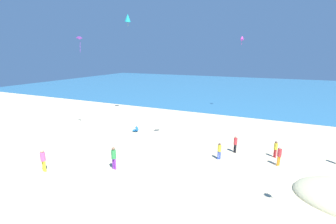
% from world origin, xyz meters
% --- Properties ---
extents(ground_plane, '(120.00, 120.00, 0.00)m').
position_xyz_m(ground_plane, '(0.00, 10.00, 0.00)').
color(ground_plane, beige).
extents(ocean_water, '(120.00, 60.00, 0.05)m').
position_xyz_m(ocean_water, '(0.00, 55.05, 0.03)').
color(ocean_water, teal).
rests_on(ocean_water, ground_plane).
extents(beach_chair_near_camera, '(0.70, 0.70, 0.58)m').
position_xyz_m(beach_chair_near_camera, '(-7.72, 13.79, 0.26)').
color(beach_chair_near_camera, '#2370B2').
rests_on(beach_chair_near_camera, ground_plane).
extents(person_0, '(0.37, 0.37, 1.70)m').
position_xyz_m(person_0, '(-8.96, 3.29, 0.98)').
color(person_0, yellow).
rests_on(person_0, ground_plane).
extents(person_1, '(0.43, 0.43, 1.57)m').
position_xyz_m(person_1, '(6.65, 11.41, 0.91)').
color(person_1, orange).
rests_on(person_1, ground_plane).
extents(person_2, '(0.43, 0.43, 1.54)m').
position_xyz_m(person_2, '(3.21, 12.55, 0.89)').
color(person_2, black).
rests_on(person_2, ground_plane).
extents(person_3, '(0.39, 0.39, 1.42)m').
position_xyz_m(person_3, '(2.24, 10.62, 0.82)').
color(person_3, blue).
rests_on(person_3, ground_plane).
extents(person_4, '(0.40, 0.40, 1.75)m').
position_xyz_m(person_4, '(-4.51, 5.70, 1.01)').
color(person_4, purple).
rests_on(person_4, ground_plane).
extents(person_6, '(0.40, 0.40, 1.43)m').
position_xyz_m(person_6, '(6.40, 12.92, 0.83)').
color(person_6, red).
rests_on(person_6, ground_plane).
extents(kite_teal, '(1.23, 1.23, 1.52)m').
position_xyz_m(kite_teal, '(-12.15, 19.66, 12.94)').
color(kite_teal, '#1EADAD').
extents(kite_magenta, '(0.63, 0.80, 1.33)m').
position_xyz_m(kite_magenta, '(1.00, 28.64, 10.68)').
color(kite_magenta, '#DB3DA8').
extents(kite_purple, '(0.60, 0.53, 1.66)m').
position_xyz_m(kite_purple, '(-12.66, 11.61, 10.00)').
color(kite_purple, purple).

